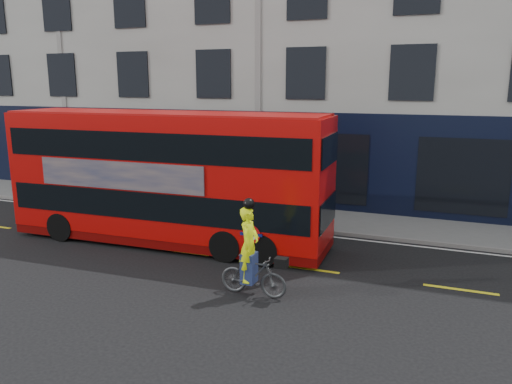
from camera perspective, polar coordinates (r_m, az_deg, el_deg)
The scene contains 8 objects.
ground at distance 14.56m, azimuth -11.23°, elevation -8.56°, with size 120.00×120.00×0.00m, color black.
pavement at distance 20.05m, azimuth -1.30°, elevation -2.31°, with size 60.00×3.00×0.12m, color gray.
kerb at distance 18.72m, azimuth -3.06°, elevation -3.38°, with size 60.00×0.12×0.13m, color gray.
building_terrace at distance 25.57m, azimuth 4.40°, elevation 17.62°, with size 50.00×10.07×15.00m.
road_edge_line at distance 18.47m, azimuth -3.44°, elevation -3.80°, with size 58.00×0.10×0.01m, color silver.
lane_dashes at distance 15.76m, azimuth -8.31°, elevation -6.79°, with size 58.00×0.12×0.01m, color yellow, non-canonical shape.
bus at distance 16.26m, azimuth -10.04°, elevation 1.69°, with size 10.62×2.71×4.25m.
cyclist at distance 12.29m, azimuth -0.50°, elevation -8.10°, with size 1.74×0.68×2.46m.
Camera 1 is at (7.42, -11.41, 5.14)m, focal length 35.00 mm.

